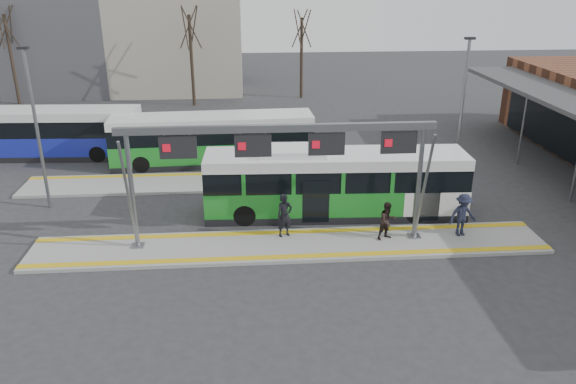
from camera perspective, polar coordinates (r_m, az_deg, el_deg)
name	(u,v)px	position (r m, az deg, el deg)	size (l,w,h in m)	color
ground	(290,247)	(24.26, 0.25, -5.61)	(120.00, 120.00, 0.00)	#2D2D30
platform_main	(290,245)	(24.23, 0.25, -5.45)	(22.00, 3.00, 0.15)	gray
platform_second	(207,182)	(31.57, -8.20, 0.99)	(20.00, 3.00, 0.15)	gray
tactile_main	(290,244)	(24.19, 0.25, -5.27)	(22.00, 2.65, 0.02)	gold
tactile_second	(208,174)	(32.61, -8.09, 1.84)	(20.00, 0.35, 0.02)	gold
gantry	(282,150)	(22.83, -0.66, 4.29)	(13.00, 1.68, 5.20)	slate
hero_bus	(334,184)	(26.96, 4.73, 0.83)	(12.44, 3.11, 3.40)	black
bg_bus_green	(213,140)	(34.41, -7.63, 5.26)	(12.14, 3.07, 3.01)	black
bg_bus_blue	(45,134)	(38.55, -23.48, 5.46)	(11.84, 3.19, 3.06)	black
passenger_a	(285,215)	(24.51, -0.35, -2.39)	(0.71, 0.47, 1.95)	black
passenger_b	(387,221)	(24.67, 10.07, -2.90)	(0.82, 0.64, 1.70)	black
passenger_c	(463,215)	(25.72, 17.32, -2.24)	(1.26, 0.72, 1.95)	#1B1E30
tree_left	(190,28)	(49.36, -9.96, 16.09)	(1.40, 1.40, 8.61)	#382B21
tree_mid	(302,29)	(51.91, 1.40, 16.20)	(1.40, 1.40, 8.07)	#382B21
tree_far	(6,27)	(54.72, -26.73, 14.72)	(1.40, 1.40, 8.62)	#382B21
lamp_west	(36,126)	(29.33, -24.19, 6.11)	(0.50, 0.25, 7.89)	slate
lamp_east	(461,114)	(30.00, 17.18, 7.56)	(0.50, 0.25, 8.08)	slate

